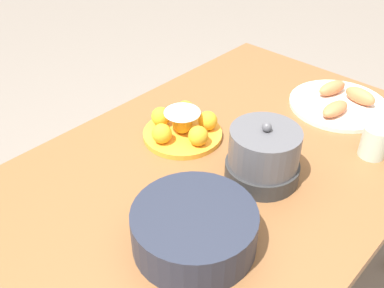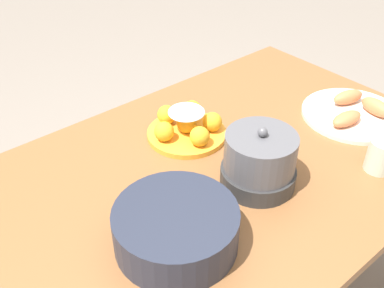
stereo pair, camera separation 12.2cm
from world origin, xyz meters
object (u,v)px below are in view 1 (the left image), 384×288
Objects in this scene: cake_plate at (183,126)px; warming_pot at (263,156)px; seafood_platter at (340,102)px; dining_table at (202,200)px; cup_far at (374,142)px; serving_bowl at (194,228)px.

warming_pot reaches higher than cake_plate.
cake_plate is 1.21× the size of warming_pot.
seafood_platter is 1.65× the size of warming_pot.
seafood_platter is (-0.57, 0.09, 0.10)m from dining_table.
warming_pot is at bearing 132.42° from dining_table.
dining_table is 6.66× the size of cake_plate.
cup_far is at bearing 122.70° from cake_plate.
warming_pot reaches higher than cup_far.
cake_plate is 2.59× the size of cup_far.
warming_pot is at bearing 90.32° from cake_plate.
cup_far is 0.33m from warming_pot.
seafood_platter is 3.51× the size of cup_far.
serving_bowl is 3.03× the size of cup_far.
dining_table is at bearing -143.18° from serving_bowl.
serving_bowl is 0.86× the size of seafood_platter.
cup_far is (-0.39, 0.28, 0.13)m from dining_table.
cake_plate is at bearing -89.68° from warming_pot.
warming_pot reaches higher than serving_bowl.
dining_table is at bearing -9.20° from seafood_platter.
cup_far is (0.18, 0.19, 0.03)m from seafood_platter.
serving_bowl reaches higher than seafood_platter.
dining_table is 17.21× the size of cup_far.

